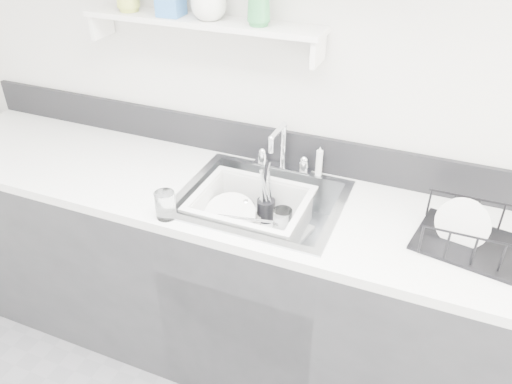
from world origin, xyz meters
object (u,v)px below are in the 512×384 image
at_px(counter_run, 260,284).
at_px(dish_rack, 476,231).
at_px(wash_tub, 251,215).
at_px(sink, 261,217).

relative_size(counter_run, dish_rack, 8.71).
bearing_deg(counter_run, wash_tub, -157.32).
xyz_separation_m(counter_run, sink, (0.00, 0.00, 0.37)).
bearing_deg(dish_rack, wash_tub, -168.30).
distance_m(sink, wash_tub, 0.04).
bearing_deg(counter_run, sink, 0.00).
bearing_deg(wash_tub, counter_run, 22.68).
bearing_deg(sink, wash_tub, -157.32).
bearing_deg(wash_tub, sink, 22.68).
distance_m(counter_run, dish_rack, 0.94).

